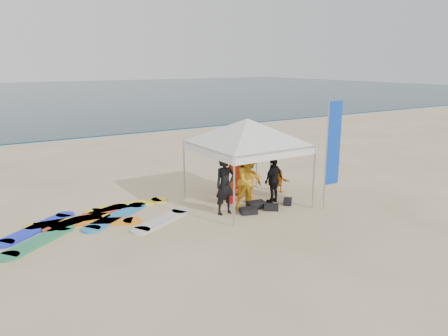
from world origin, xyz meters
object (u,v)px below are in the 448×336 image
at_px(person_black_a, 225,185).
at_px(canopy_tent, 248,119).
at_px(person_yellow, 249,180).
at_px(person_orange_b, 236,172).
at_px(marker_pennant, 235,199).
at_px(person_black_b, 274,180).
at_px(surfboard_spread, 94,221).
at_px(feather_flag, 333,145).
at_px(person_orange_a, 248,179).
at_px(person_seated, 279,181).

bearing_deg(person_black_a, canopy_tent, 22.84).
distance_m(person_yellow, person_orange_b, 1.58).
distance_m(person_black_a, marker_pennant, 0.53).
height_order(person_black_a, canopy_tent, canopy_tent).
bearing_deg(canopy_tent, marker_pennant, -143.16).
distance_m(person_black_b, person_orange_b, 1.52).
distance_m(person_orange_b, surfboard_spread, 5.16).
distance_m(person_yellow, feather_flag, 2.86).
xyz_separation_m(person_orange_a, person_orange_b, (0.14, 0.91, 0.03)).
xyz_separation_m(person_black_a, canopy_tent, (1.14, 0.46, 1.92)).
bearing_deg(surfboard_spread, person_yellow, -17.60).
distance_m(feather_flag, marker_pennant, 3.51).
distance_m(person_yellow, person_black_b, 1.08).
xyz_separation_m(person_black_b, canopy_tent, (-0.83, 0.37, 2.05)).
xyz_separation_m(person_orange_a, surfboard_spread, (-4.97, 0.88, -0.75)).
relative_size(canopy_tent, feather_flag, 1.22).
relative_size(person_yellow, person_seated, 2.27).
distance_m(person_yellow, canopy_tent, 1.96).
relative_size(person_orange_a, feather_flag, 0.44).
distance_m(person_black_a, person_seated, 3.13).
xyz_separation_m(person_yellow, canopy_tent, (0.24, 0.44, 1.90)).
xyz_separation_m(person_orange_b, surfboard_spread, (-5.11, -0.04, -0.78)).
relative_size(person_black_b, marker_pennant, 2.46).
distance_m(person_seated, surfboard_spread, 6.64).
height_order(person_seated, surfboard_spread, person_seated).
height_order(person_yellow, person_orange_a, person_yellow).
distance_m(person_orange_b, feather_flag, 3.56).
height_order(person_orange_a, marker_pennant, person_orange_a).
relative_size(person_yellow, feather_flag, 0.53).
distance_m(person_orange_a, feather_flag, 2.98).
bearing_deg(feather_flag, person_black_a, 156.50).
distance_m(person_yellow, person_seated, 2.30).
distance_m(person_black_b, feather_flag, 2.26).
xyz_separation_m(person_seated, surfboard_spread, (-6.61, 0.52, -0.38)).
distance_m(person_black_a, person_yellow, 0.90).
bearing_deg(feather_flag, marker_pennant, 159.17).
bearing_deg(person_seated, person_black_b, 113.97).
bearing_deg(canopy_tent, feather_flag, -42.41).
relative_size(person_orange_a, marker_pennant, 2.45).
xyz_separation_m(person_yellow, person_orange_a, (0.39, 0.57, -0.15)).
height_order(person_orange_a, person_black_b, person_black_b).
height_order(person_black_a, person_black_b, person_black_a).
relative_size(person_orange_a, person_black_b, 1.00).
bearing_deg(person_yellow, person_black_b, 5.72).
relative_size(person_black_a, person_orange_b, 1.13).
height_order(person_yellow, canopy_tent, canopy_tent).
xyz_separation_m(person_black_a, surfboard_spread, (-3.68, 1.47, -0.88)).
bearing_deg(person_black_a, person_orange_a, 25.69).
bearing_deg(person_black_b, feather_flag, 111.58).
bearing_deg(person_yellow, canopy_tent, 63.59).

